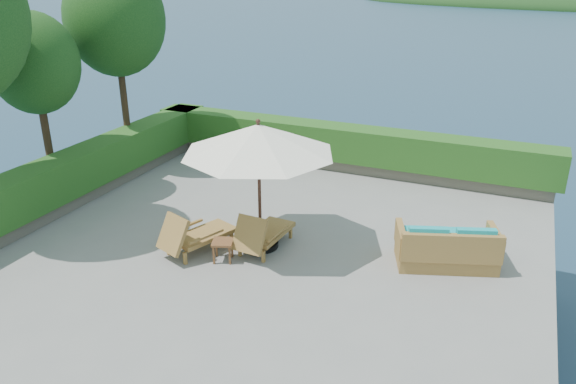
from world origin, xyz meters
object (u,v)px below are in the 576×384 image
at_px(patio_umbrella, 258,140).
at_px(lounge_right, 262,233).
at_px(wicker_loveseat, 447,249).
at_px(side_table, 223,245).
at_px(lounge_left, 194,235).

height_order(patio_umbrella, lounge_right, patio_umbrella).
distance_m(patio_umbrella, lounge_right, 2.08).
xyz_separation_m(lounge_right, wicker_loveseat, (3.81, 0.89, -0.02)).
distance_m(patio_umbrella, side_table, 2.32).
xyz_separation_m(patio_umbrella, side_table, (-0.46, -0.88, -2.10)).
xyz_separation_m(lounge_left, side_table, (0.76, -0.10, -0.04)).
height_order(lounge_right, side_table, lounge_right).
bearing_deg(side_table, lounge_left, 172.78).
bearing_deg(wicker_loveseat, side_table, -178.43).
xyz_separation_m(patio_umbrella, wicker_loveseat, (3.93, 0.76, -2.09)).
bearing_deg(lounge_left, patio_umbrella, 53.47).
xyz_separation_m(side_table, wicker_loveseat, (4.38, 1.64, 0.01)).
relative_size(lounge_left, side_table, 3.36).
height_order(side_table, wicker_loveseat, wicker_loveseat).
bearing_deg(patio_umbrella, lounge_left, -147.17).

